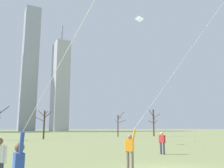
{
  "coord_description": "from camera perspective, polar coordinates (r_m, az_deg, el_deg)",
  "views": [
    {
      "loc": [
        -7.35,
        -8.87,
        1.96
      ],
      "look_at": [
        0.0,
        6.0,
        4.92
      ],
      "focal_mm": 38.88,
      "sensor_mm": 36.0,
      "label": 1
    }
  ],
  "objects": [
    {
      "name": "kite_flyer_foreground_right_purple",
      "position": [
        11.82,
        14.02,
        -0.35
      ],
      "size": [
        6.84,
        5.85,
        13.15
      ],
      "color": "#726656",
      "rests_on": "ground"
    },
    {
      "name": "kite_flyer_far_back_blue",
      "position": [
        4.66,
        -5.46,
        9.31
      ],
      "size": [
        6.6,
        13.81,
        18.94
      ],
      "color": "#33384C",
      "rests_on": "ground"
    },
    {
      "name": "bystander_strolling_midfield",
      "position": [
        18.75,
        11.71,
        -13.14
      ],
      "size": [
        0.36,
        0.43,
        1.62
      ],
      "color": "#33384C",
      "rests_on": "ground"
    },
    {
      "name": "distant_kite_drifting_left_white",
      "position": [
        34.22,
        7.25,
        13.21
      ],
      "size": [
        7.79,
        2.07,
        17.14
      ],
      "color": "white",
      "rests_on": "ground"
    },
    {
      "name": "bare_tree_rightmost",
      "position": [
        42.51,
        -15.71,
        -8.82
      ],
      "size": [
        2.42,
        2.1,
        4.82
      ],
      "color": "#423326",
      "rests_on": "ground"
    },
    {
      "name": "bare_tree_left_of_center",
      "position": [
        51.54,
        1.47,
        -9.41
      ],
      "size": [
        2.06,
        2.97,
        5.12
      ],
      "color": "brown",
      "rests_on": "ground"
    },
    {
      "name": "bare_tree_center",
      "position": [
        54.66,
        9.73,
        -8.8
      ],
      "size": [
        2.55,
        2.39,
        5.81
      ],
      "color": "#4C3828",
      "rests_on": "ground"
    },
    {
      "name": "skyline_mid_tower_left",
      "position": [
        124.64,
        -12.11,
        -0.39
      ],
      "size": [
        7.01,
        11.34,
        54.74
      ],
      "color": "#B2B2B7",
      "rests_on": "ground"
    },
    {
      "name": "skyline_wide_slab",
      "position": [
        137.09,
        -18.84,
        3.61
      ],
      "size": [
        7.85,
        10.31,
        66.35
      ],
      "color": "#9EA3AD",
      "rests_on": "ground"
    }
  ]
}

